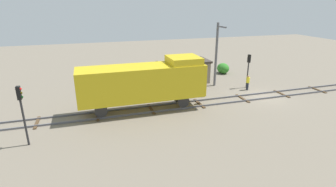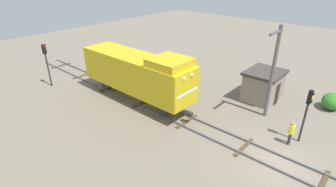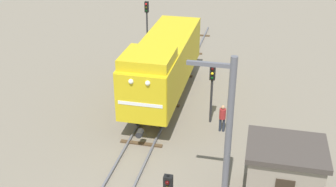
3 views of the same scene
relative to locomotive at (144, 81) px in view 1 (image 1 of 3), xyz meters
name	(u,v)px [view 1 (image 1 of 3)]	position (x,y,z in m)	size (l,w,h in m)	color
ground_plane	(263,96)	(0.00, -12.60, -2.77)	(90.00, 90.00, 0.00)	#756B5B
railway_track	(263,96)	(0.00, -12.60, -2.70)	(2.40, 57.78, 0.16)	#595960
locomotive	(144,81)	(0.00, 0.00, 0.00)	(2.90, 11.60, 4.60)	gold
traffic_signal_near	(249,65)	(3.20, -12.70, -0.09)	(0.32, 0.34, 3.85)	#262628
traffic_signal_mid	(157,72)	(3.40, -2.07, -0.16)	(0.32, 0.34, 3.73)	#262628
traffic_signal_far	(21,105)	(-3.60, 9.05, 0.19)	(0.32, 0.34, 4.26)	#262628
worker_near_track	(248,81)	(2.40, -12.27, -1.78)	(0.38, 0.38, 1.70)	#262B38
worker_by_signal	(163,84)	(4.20, -2.97, -1.78)	(0.38, 0.38, 1.70)	#262B38
catenary_mast	(217,53)	(4.93, -9.50, 1.10)	(1.94, 0.28, 7.27)	#595960
relay_hut	(195,70)	(7.50, -8.07, -1.38)	(3.50, 2.90, 2.74)	gray
bush_mid	(223,68)	(9.77, -13.20, -2.07)	(1.93, 1.58, 1.40)	#2F7A26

